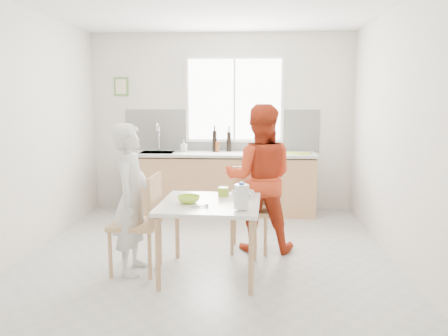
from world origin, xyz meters
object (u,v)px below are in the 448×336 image
object	(u,v)px
person_red	(260,178)
wine_bottle_b	(229,142)
chair_left	(142,219)
dining_table	(210,210)
bowl_white	(243,194)
bowl_green	(189,199)
wine_bottle_a	(215,141)
chair_far	(250,205)
milk_jug	(242,196)
person_white	(132,199)

from	to	relation	value
person_red	wine_bottle_b	world-z (taller)	person_red
chair_left	person_red	bearing A→B (deg)	124.67
dining_table	bowl_white	bearing A→B (deg)	37.47
bowl_green	bowl_white	xyz separation A→B (m)	(0.51, 0.28, -0.01)
chair_left	person_red	world-z (taller)	person_red
person_red	wine_bottle_a	size ratio (longest dim) A/B	5.18
dining_table	chair_far	bearing A→B (deg)	64.57
chair_left	bowl_green	size ratio (longest dim) A/B	4.53
bowl_white	wine_bottle_a	distance (m)	2.30
dining_table	wine_bottle_a	distance (m)	2.51
dining_table	bowl_green	bearing A→B (deg)	-168.30
dining_table	bowl_white	size ratio (longest dim) A/B	4.22
milk_jug	wine_bottle_b	world-z (taller)	wine_bottle_b
chair_far	wine_bottle_a	bearing A→B (deg)	110.47
chair_left	person_white	size ratio (longest dim) A/B	0.66
bowl_green	bowl_white	distance (m)	0.58
person_white	chair_far	bearing A→B (deg)	-53.89
dining_table	person_white	world-z (taller)	person_white
milk_jug	wine_bottle_b	bearing A→B (deg)	97.57
chair_far	person_red	xyz separation A→B (m)	(0.11, -0.04, 0.32)
dining_table	milk_jug	distance (m)	0.47
chair_left	person_white	bearing A→B (deg)	-90.00
person_red	wine_bottle_b	size ratio (longest dim) A/B	5.52
person_white	wine_bottle_b	bearing A→B (deg)	-15.98
dining_table	person_red	world-z (taller)	person_red
person_red	wine_bottle_b	xyz separation A→B (m)	(-0.44, 1.77, 0.24)
wine_bottle_b	bowl_white	bearing A→B (deg)	-83.61
chair_left	chair_far	xyz separation A→B (m)	(1.06, 0.78, -0.03)
person_white	dining_table	bearing A→B (deg)	-90.00
chair_far	person_red	size ratio (longest dim) A/B	0.56
dining_table	person_red	size ratio (longest dim) A/B	0.60
bowl_white	person_white	bearing A→B (deg)	-169.24
chair_left	milk_jug	xyz separation A→B (m)	(0.99, -0.32, 0.32)
chair_far	wine_bottle_b	size ratio (longest dim) A/B	3.11
person_white	chair_left	bearing A→B (deg)	-90.00
person_white	wine_bottle_a	bearing A→B (deg)	-11.81
person_red	chair_left	bearing A→B (deg)	34.67
person_red	bowl_green	xyz separation A→B (m)	(-0.69, -0.81, -0.06)
bowl_white	wine_bottle_b	size ratio (longest dim) A/B	0.78
chair_far	bowl_green	size ratio (longest dim) A/B	4.31
chair_far	milk_jug	bearing A→B (deg)	-91.37
dining_table	chair_far	distance (m)	0.90
chair_far	bowl_white	bearing A→B (deg)	-95.01
person_white	wine_bottle_b	world-z (taller)	person_white
chair_left	person_white	world-z (taller)	person_white
chair_left	chair_far	bearing A→B (deg)	128.66
chair_far	bowl_green	bearing A→B (deg)	-122.28
wine_bottle_a	wine_bottle_b	xyz separation A→B (m)	(0.21, 0.06, -0.01)
chair_far	wine_bottle_a	xyz separation A→B (m)	(-0.54, 1.66, 0.57)
chair_left	bowl_green	bearing A→B (deg)	84.00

